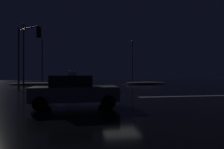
% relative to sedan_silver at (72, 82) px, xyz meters
% --- Properties ---
extents(ground, '(120.00, 120.00, 0.10)m').
position_rel_sedan_silver_xyz_m(ground, '(3.49, -10.61, -0.85)').
color(ground, black).
extents(stop_line_north, '(0.35, 14.92, 0.01)m').
position_rel_sedan_silver_xyz_m(stop_line_north, '(3.49, -1.92, -0.80)').
color(stop_line_north, white).
rests_on(stop_line_north, ground).
extents(centre_line_ns, '(22.00, 0.15, 0.01)m').
position_rel_sedan_silver_xyz_m(centre_line_ns, '(3.49, 9.68, -0.80)').
color(centre_line_ns, yellow).
rests_on(centre_line_ns, ground).
extents(snow_bank_left_curb, '(8.28, 1.50, 0.44)m').
position_rel_sedan_silver_xyz_m(snow_bank_left_curb, '(-6.00, 10.01, -0.58)').
color(snow_bank_left_curb, white).
rests_on(snow_bank_left_curb, ground).
extents(snow_bank_right_curb, '(7.65, 1.50, 0.45)m').
position_rel_sedan_silver_xyz_m(snow_bank_right_curb, '(12.98, 9.83, -0.57)').
color(snow_bank_right_curb, white).
rests_on(snow_bank_right_curb, ground).
extents(sedan_silver, '(2.02, 4.33, 1.57)m').
position_rel_sedan_silver_xyz_m(sedan_silver, '(0.00, 0.00, 0.00)').
color(sedan_silver, '#B7B7BC').
rests_on(sedan_silver, ground).
extents(sedan_green, '(2.02, 4.33, 1.57)m').
position_rel_sedan_silver_xyz_m(sedan_green, '(0.09, 5.35, 0.00)').
color(sedan_green, '#14512D').
rests_on(sedan_green, ground).
extents(sedan_black, '(2.02, 4.33, 1.57)m').
position_rel_sedan_silver_xyz_m(sedan_black, '(0.07, 11.34, 0.00)').
color(sedan_black, black).
rests_on(sedan_black, ground).
extents(sedan_red, '(2.02, 4.33, 1.57)m').
position_rel_sedan_silver_xyz_m(sedan_red, '(0.01, 17.79, 0.00)').
color(sedan_red, maroon).
rests_on(sedan_red, ground).
extents(sedan_white, '(2.02, 4.33, 1.57)m').
position_rel_sedan_silver_xyz_m(sedan_white, '(-0.43, 24.20, 0.00)').
color(sedan_white, silver).
rests_on(sedan_white, ground).
extents(sedan_blue, '(2.02, 4.33, 1.57)m').
position_rel_sedan_silver_xyz_m(sedan_blue, '(-0.13, 30.06, 0.00)').
color(sedan_blue, navy).
rests_on(sedan_blue, ground).
extents(box_truck, '(2.68, 8.28, 3.08)m').
position_rel_sedan_silver_xyz_m(box_truck, '(-0.27, 37.87, 0.91)').
color(box_truck, beige).
rests_on(box_truck, ground).
extents(sedan_gray_crossing, '(4.33, 2.02, 1.57)m').
position_rel_sedan_silver_xyz_m(sedan_gray_crossing, '(0.22, -14.34, 0.00)').
color(sedan_gray_crossing, slate).
rests_on(sedan_gray_crossing, ground).
extents(traffic_signal_nw, '(2.77, 2.77, 6.72)m').
position_rel_sedan_silver_xyz_m(traffic_signal_nw, '(-4.60, -2.53, 3.77)').
color(traffic_signal_nw, '#4C4C51').
rests_on(traffic_signal_nw, ground).
extents(streetlamp_left_near, '(0.44, 0.44, 8.42)m').
position_rel_sedan_silver_xyz_m(streetlamp_left_near, '(-6.30, 3.68, 4.09)').
color(streetlamp_left_near, '#424247').
rests_on(streetlamp_left_near, ground).
extents(streetlamp_left_far, '(0.44, 0.44, 9.58)m').
position_rel_sedan_silver_xyz_m(streetlamp_left_far, '(-6.30, 19.68, 4.68)').
color(streetlamp_left_far, '#424247').
rests_on(streetlamp_left_far, ground).
extents(streetlamp_right_far, '(0.44, 0.44, 9.60)m').
position_rel_sedan_silver_xyz_m(streetlamp_right_far, '(13.28, 19.68, 4.70)').
color(streetlamp_right_far, '#424247').
rests_on(streetlamp_right_far, ground).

